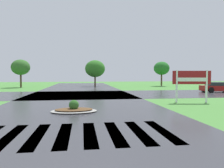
{
  "coord_description": "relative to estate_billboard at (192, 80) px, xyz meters",
  "views": [
    {
      "loc": [
        0.19,
        -3.49,
        2.11
      ],
      "look_at": [
        2.61,
        13.87,
        1.33
      ],
      "focal_mm": 34.63,
      "sensor_mm": 36.0,
      "label": 1
    }
  ],
  "objects": [
    {
      "name": "median_island",
      "position": [
        -8.59,
        -2.92,
        -1.58
      ],
      "size": [
        2.58,
        1.63,
        0.68
      ],
      "color": "#9E9B93",
      "rests_on": "ground"
    },
    {
      "name": "asphalt_roadway",
      "position": [
        -8.32,
        -1.65,
        -1.72
      ],
      "size": [
        10.78,
        80.0,
        0.01
      ],
      "primitive_type": "cube",
      "color": "#35353A",
      "rests_on": "ground"
    },
    {
      "name": "estate_billboard",
      "position": [
        0.0,
        0.0,
        0.0
      ],
      "size": [
        2.83,
        0.52,
        2.44
      ],
      "rotation": [
        0.0,
        0.0,
        2.99
      ],
      "color": "white",
      "rests_on": "ground"
    },
    {
      "name": "crosswalk_stripes",
      "position": [
        -8.32,
        -7.5,
        -1.72
      ],
      "size": [
        6.75,
        3.36,
        0.01
      ],
      "color": "white",
      "rests_on": "ground"
    },
    {
      "name": "asphalt_cross_road",
      "position": [
        -8.32,
        7.63,
        -1.72
      ],
      "size": [
        90.0,
        9.7,
        0.01
      ],
      "primitive_type": "cube",
      "color": "#35353A",
      "rests_on": "ground"
    },
    {
      "name": "car_blue_compact",
      "position": [
        7.99,
        8.68,
        -1.16
      ],
      "size": [
        4.09,
        2.2,
        1.19
      ],
      "rotation": [
        0.0,
        0.0,
        -0.06
      ],
      "color": "maroon",
      "rests_on": "ground"
    },
    {
      "name": "background_treeline",
      "position": [
        -16.88,
        22.6,
        2.05
      ],
      "size": [
        38.14,
        5.19,
        6.28
      ],
      "color": "#4C3823",
      "rests_on": "ground"
    }
  ]
}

